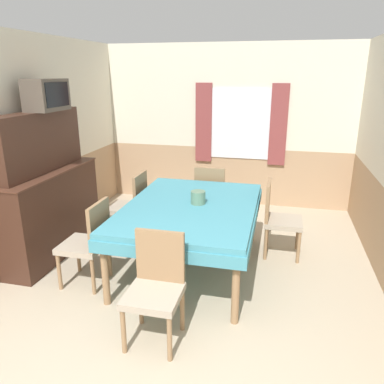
{
  "coord_description": "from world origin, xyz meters",
  "views": [
    {
      "loc": [
        0.89,
        -1.54,
        2.15
      ],
      "look_at": [
        -0.01,
        2.21,
        0.91
      ],
      "focal_mm": 35.0,
      "sensor_mm": 36.0,
      "label": 1
    }
  ],
  "objects": [
    {
      "name": "dining_table",
      "position": [
        -0.03,
        2.21,
        0.66
      ],
      "size": [
        1.43,
        1.97,
        0.76
      ],
      "color": "teal",
      "rests_on": "ground_plane"
    },
    {
      "name": "chair_head_window",
      "position": [
        -0.03,
        3.43,
        0.49
      ],
      "size": [
        0.44,
        0.44,
        0.92
      ],
      "color": "#93704C",
      "rests_on": "ground_plane"
    },
    {
      "name": "wall_left",
      "position": [
        -2.04,
        2.29,
        1.3
      ],
      "size": [
        0.05,
        4.98,
        2.6
      ],
      "color": "silver",
      "rests_on": "ground_plane"
    },
    {
      "name": "sideboard",
      "position": [
        -1.79,
        2.19,
        0.74
      ],
      "size": [
        0.46,
        1.59,
        1.73
      ],
      "color": "#3D2319",
      "rests_on": "ground_plane"
    },
    {
      "name": "chair_head_near",
      "position": [
        -0.03,
        1.0,
        0.49
      ],
      "size": [
        0.44,
        0.44,
        0.92
      ],
      "rotation": [
        0.0,
        0.0,
        3.14
      ],
      "color": "#93704C",
      "rests_on": "ground_plane"
    },
    {
      "name": "vase",
      "position": [
        0.04,
        2.28,
        0.83
      ],
      "size": [
        0.16,
        0.16,
        0.14
      ],
      "color": "slate",
      "rests_on": "dining_table"
    },
    {
      "name": "tv",
      "position": [
        -1.73,
        2.32,
        1.91
      ],
      "size": [
        0.29,
        0.53,
        0.35
      ],
      "color": "#51473D",
      "rests_on": "sideboard"
    },
    {
      "name": "chair_right_far",
      "position": [
        0.91,
        2.79,
        0.49
      ],
      "size": [
        0.44,
        0.44,
        0.92
      ],
      "rotation": [
        0.0,
        0.0,
        4.71
      ],
      "color": "#93704C",
      "rests_on": "ground_plane"
    },
    {
      "name": "wall_back",
      "position": [
        0.01,
        4.6,
        1.3
      ],
      "size": [
        4.43,
        0.1,
        2.6
      ],
      "color": "silver",
      "rests_on": "ground_plane"
    },
    {
      "name": "chair_left_near",
      "position": [
        -0.97,
        1.64,
        0.49
      ],
      "size": [
        0.44,
        0.44,
        0.92
      ],
      "rotation": [
        0.0,
        0.0,
        1.57
      ],
      "color": "#93704C",
      "rests_on": "ground_plane"
    },
    {
      "name": "chair_left_far",
      "position": [
        -0.97,
        2.79,
        0.49
      ],
      "size": [
        0.44,
        0.44,
        0.92
      ],
      "rotation": [
        0.0,
        0.0,
        1.57
      ],
      "color": "#93704C",
      "rests_on": "ground_plane"
    }
  ]
}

